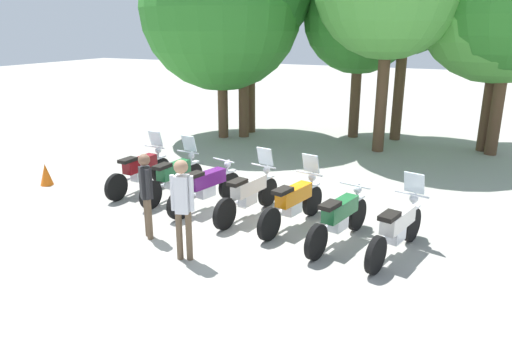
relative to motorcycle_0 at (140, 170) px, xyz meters
name	(u,v)px	position (x,y,z in m)	size (l,w,h in m)	color
ground_plane	(246,218)	(3.09, -0.50, -0.52)	(80.00, 80.00, 0.00)	#9E9B93
motorcycle_0	(140,170)	(0.00, 0.00, 0.00)	(0.62, 2.19, 1.37)	black
motorcycle_1	(174,176)	(1.03, -0.08, 0.00)	(0.62, 2.19, 1.37)	black
motorcycle_2	(207,186)	(2.06, -0.35, -0.01)	(0.79, 2.15, 0.99)	black
motorcycle_3	(249,193)	(3.10, -0.38, 0.00)	(0.71, 2.18, 1.37)	black
motorcycle_4	(293,202)	(4.13, -0.48, 0.00)	(0.77, 2.16, 1.37)	black
motorcycle_5	(339,218)	(5.16, -0.85, -0.01)	(0.77, 2.16, 0.99)	black
motorcycle_6	(397,228)	(6.19, -0.89, 0.00)	(0.79, 2.15, 1.37)	black
person_0	(183,202)	(2.94, -2.58, 0.53)	(0.41, 0.29, 1.78)	brown
person_1	(146,190)	(1.84, -2.12, 0.43)	(0.36, 0.32, 1.64)	brown
tree_0	(221,9)	(-0.96, 5.95, 3.90)	(5.47, 5.47, 7.16)	brown
tree_1	(250,8)	(-0.46, 7.17, 3.96)	(3.76, 3.76, 6.38)	brown
tree_3	(360,17)	(3.29, 7.97, 3.63)	(3.84, 3.84, 6.09)	brown
traffic_cone	(46,174)	(-2.43, -0.68, -0.24)	(0.32, 0.32, 0.55)	orange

